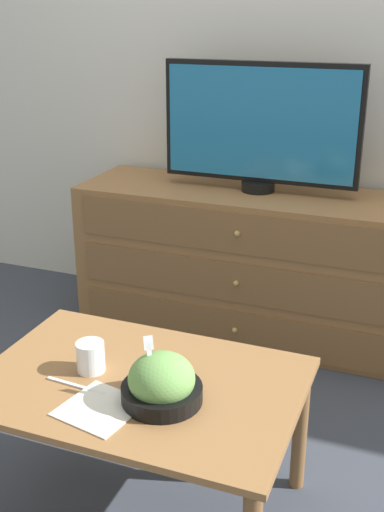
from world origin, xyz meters
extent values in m
plane|color=#383D47|center=(0.00, 0.00, 0.00)|extent=(12.00, 12.00, 0.00)
cube|color=silver|center=(0.00, 0.03, 1.30)|extent=(12.00, 0.05, 2.60)
cube|color=olive|center=(-0.01, -0.26, 0.32)|extent=(1.52, 0.45, 0.65)
cube|color=brown|center=(-0.01, -0.49, 0.11)|extent=(1.40, 0.01, 0.17)
sphere|color=tan|center=(-0.01, -0.49, 0.11)|extent=(0.02, 0.02, 0.02)
cube|color=brown|center=(-0.01, -0.49, 0.32)|extent=(1.40, 0.01, 0.17)
sphere|color=tan|center=(-0.01, -0.49, 0.32)|extent=(0.02, 0.02, 0.02)
cube|color=brown|center=(-0.01, -0.49, 0.54)|extent=(1.40, 0.01, 0.17)
sphere|color=tan|center=(-0.01, -0.49, 0.54)|extent=(0.02, 0.02, 0.02)
cylinder|color=black|center=(-0.01, -0.23, 0.67)|extent=(0.14, 0.14, 0.04)
cube|color=black|center=(-0.01, -0.23, 0.93)|extent=(0.83, 0.04, 0.49)
cube|color=#1E6B9E|center=(-0.01, -0.25, 0.93)|extent=(0.79, 0.01, 0.45)
cube|color=olive|center=(0.01, -1.45, 0.43)|extent=(0.87, 0.60, 0.02)
cylinder|color=brown|center=(-0.39, -1.19, 0.21)|extent=(0.04, 0.04, 0.42)
cylinder|color=brown|center=(0.41, -1.19, 0.21)|extent=(0.04, 0.04, 0.42)
cylinder|color=black|center=(0.11, -1.52, 0.46)|extent=(0.21, 0.21, 0.04)
ellipsoid|color=#66994C|center=(0.11, -1.52, 0.50)|extent=(0.17, 0.17, 0.13)
cube|color=silver|center=(0.09, -1.53, 0.52)|extent=(0.05, 0.06, 0.14)
cube|color=silver|center=(0.07, -1.51, 0.59)|extent=(0.03, 0.03, 0.03)
cylinder|color=beige|center=(-0.13, -1.45, 0.46)|extent=(0.07, 0.07, 0.05)
cylinder|color=white|center=(-0.13, -1.45, 0.48)|extent=(0.08, 0.08, 0.09)
cube|color=silver|center=(-0.02, -1.61, 0.44)|extent=(0.21, 0.21, 0.00)
cube|color=silver|center=(-0.13, -1.54, 0.44)|extent=(0.18, 0.02, 0.01)
camera|label=1|loc=(0.68, -2.79, 1.38)|focal=45.00mm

